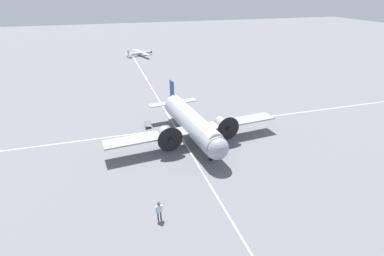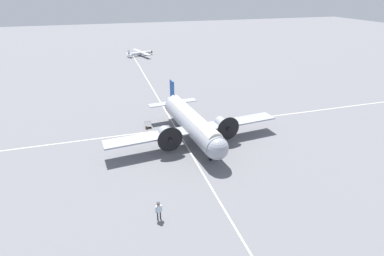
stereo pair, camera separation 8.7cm
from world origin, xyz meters
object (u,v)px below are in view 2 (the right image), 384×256
object	(u,v)px
airliner_main	(193,124)
baggage_cart	(148,125)
crew_foreground	(159,209)
light_aircraft_distant	(141,53)
suitcase_near_door	(147,128)

from	to	relation	value
airliner_main	baggage_cart	bearing A→B (deg)	-147.78
crew_foreground	light_aircraft_distant	bearing A→B (deg)	76.22
suitcase_near_door	airliner_main	bearing A→B (deg)	133.69
crew_foreground	light_aircraft_distant	size ratio (longest dim) A/B	0.17
crew_foreground	airliner_main	bearing A→B (deg)	54.33
airliner_main	crew_foreground	xyz separation A→B (m)	(7.35, 13.45, -1.47)
light_aircraft_distant	suitcase_near_door	bearing A→B (deg)	-113.98
crew_foreground	baggage_cart	distance (m)	20.14
airliner_main	suitcase_near_door	size ratio (longest dim) A/B	50.83
airliner_main	crew_foreground	world-z (taller)	airliner_main
airliner_main	baggage_cart	size ratio (longest dim) A/B	14.28
airliner_main	suitcase_near_door	bearing A→B (deg)	-142.00
crew_foreground	suitcase_near_door	xyz separation A→B (m)	(-1.93, -19.13, -0.96)
light_aircraft_distant	baggage_cart	bearing A→B (deg)	-113.73
crew_foreground	suitcase_near_door	world-z (taller)	crew_foreground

